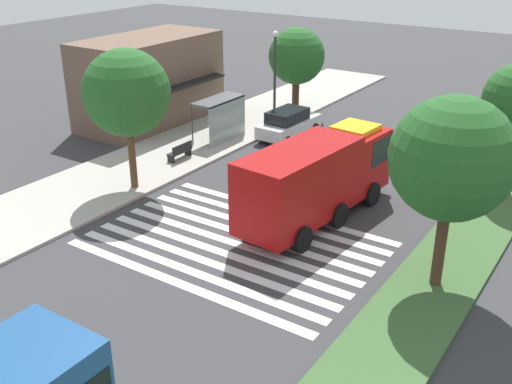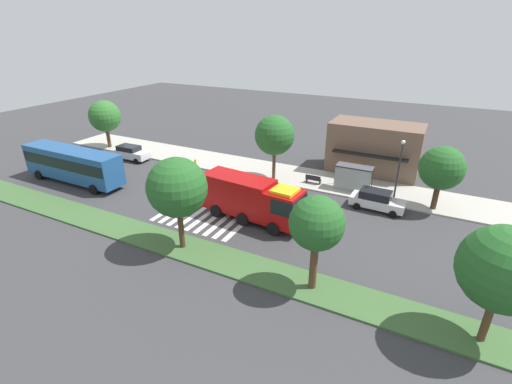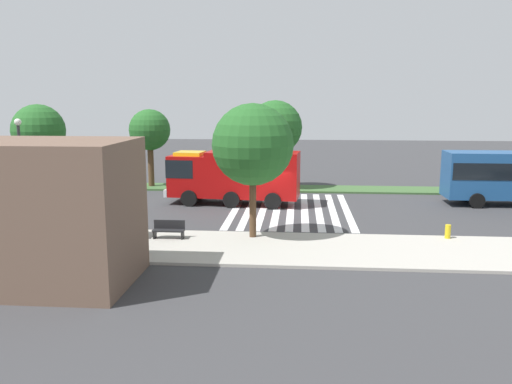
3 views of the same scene
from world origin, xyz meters
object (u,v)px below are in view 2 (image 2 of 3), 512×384
at_px(parked_car_west, 130,153).
at_px(median_tree_west, 317,224).
at_px(parked_car_mid, 377,200).
at_px(median_tree_center, 504,269).
at_px(street_lamp, 399,167).
at_px(sidewalk_tree_center, 442,168).
at_px(fire_hydrant, 195,162).
at_px(bus_stop_shelter, 353,174).
at_px(sidewalk_tree_far_west, 105,116).
at_px(fire_truck, 254,198).
at_px(transit_bus, 72,163).
at_px(bench_near_shelter, 313,179).
at_px(median_tree_far_west, 177,188).
at_px(sidewalk_tree_west, 275,135).

height_order(parked_car_west, median_tree_west, median_tree_west).
relative_size(parked_car_mid, median_tree_center, 0.73).
xyz_separation_m(parked_car_west, street_lamp, (30.67, 1.80, 2.77)).
relative_size(parked_car_west, parked_car_mid, 1.00).
height_order(street_lamp, sidewalk_tree_center, street_lamp).
height_order(parked_car_west, fire_hydrant, parked_car_west).
relative_size(bus_stop_shelter, street_lamp, 0.59).
bearing_deg(parked_car_west, sidewalk_tree_far_west, 157.97).
xyz_separation_m(fire_truck, fire_hydrant, (-12.20, 8.51, -1.55)).
distance_m(fire_truck, parked_car_mid, 11.18).
xyz_separation_m(transit_bus, street_lamp, (30.54, 9.84, 1.54)).
relative_size(street_lamp, median_tree_west, 0.96).
distance_m(sidewalk_tree_far_west, fire_hydrant, 14.98).
bearing_deg(street_lamp, bench_near_shelter, 172.88).
bearing_deg(median_tree_center, parked_car_mid, 120.75).
height_order(street_lamp, median_tree_far_west, median_tree_far_west).
xyz_separation_m(bench_near_shelter, sidewalk_tree_west, (-4.22, -0.61, 4.26)).
bearing_deg(sidewalk_tree_west, sidewalk_tree_far_west, 180.00).
height_order(median_tree_west, median_tree_center, median_tree_center).
bearing_deg(bus_stop_shelter, sidewalk_tree_center, -4.87).
height_order(sidewalk_tree_center, median_tree_west, median_tree_west).
height_order(street_lamp, sidewalk_tree_far_west, sidewalk_tree_far_west).
height_order(median_tree_far_west, median_tree_west, median_tree_far_west).
xyz_separation_m(bench_near_shelter, median_tree_west, (5.41, -15.85, 4.03)).
bearing_deg(sidewalk_tree_west, transit_bus, -150.66).
bearing_deg(median_tree_west, bus_stop_shelter, 95.06).
height_order(parked_car_mid, street_lamp, street_lamp).
distance_m(parked_car_west, fire_hydrant, 8.64).
bearing_deg(bench_near_shelter, median_tree_far_west, -106.31).
bearing_deg(bus_stop_shelter, street_lamp, -14.17).
distance_m(bench_near_shelter, sidewalk_tree_west, 6.03).
relative_size(parked_car_mid, sidewalk_tree_center, 0.83).
height_order(fire_truck, median_tree_center, median_tree_center).
bearing_deg(bench_near_shelter, parked_car_mid, -22.20).
bearing_deg(sidewalk_tree_west, parked_car_west, -173.15).
xyz_separation_m(median_tree_far_west, median_tree_center, (19.28, 0.00, -0.33)).
distance_m(median_tree_west, fire_hydrant, 24.80).
relative_size(bench_near_shelter, sidewalk_tree_center, 0.28).
bearing_deg(sidewalk_tree_center, street_lamp, -173.22).
xyz_separation_m(transit_bus, median_tree_far_west, (17.80, -5.00, 2.76)).
bearing_deg(bus_stop_shelter, fire_truck, -121.46).
bearing_deg(bus_stop_shelter, parked_car_mid, -44.47).
bearing_deg(parked_car_west, bench_near_shelter, 5.19).
distance_m(bus_stop_shelter, sidewalk_tree_west, 8.77).
distance_m(sidewalk_tree_far_west, sidewalk_tree_center, 40.05).
height_order(median_tree_west, fire_hydrant, median_tree_west).
bearing_deg(median_tree_far_west, parked_car_mid, 48.54).
xyz_separation_m(median_tree_far_west, fire_hydrant, (-9.46, 14.74, -4.41)).
height_order(median_tree_far_west, fire_hydrant, median_tree_far_west).
bearing_deg(median_tree_west, bench_near_shelter, 108.83).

